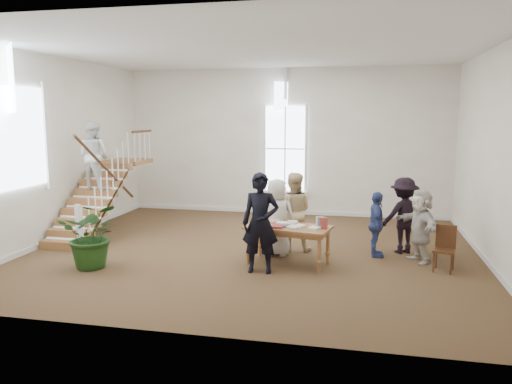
% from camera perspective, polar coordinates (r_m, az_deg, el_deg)
% --- Properties ---
extents(ground, '(10.00, 10.00, 0.00)m').
position_cam_1_polar(ground, '(11.52, -0.16, -6.74)').
color(ground, '#3F2A19').
rests_on(ground, ground).
extents(room_shell, '(10.49, 10.00, 10.00)m').
position_cam_1_polar(room_shell, '(15.65, 3.26, -1.09)').
color(room_shell, silver).
rests_on(room_shell, ground).
extents(staircase, '(1.10, 4.10, 2.92)m').
position_cam_1_polar(staircase, '(13.48, -17.82, 2.13)').
color(staircase, brown).
rests_on(staircase, ground).
extents(library_table, '(1.86, 1.17, 0.87)m').
position_cam_1_polar(library_table, '(10.39, 3.65, -4.33)').
color(library_table, brown).
rests_on(library_table, ground).
extents(police_officer, '(0.75, 0.51, 1.99)m').
position_cam_1_polar(police_officer, '(9.77, 0.52, -3.57)').
color(police_officer, black).
rests_on(police_officer, ground).
extents(elderly_woman, '(0.88, 0.61, 1.72)m').
position_cam_1_polar(elderly_woman, '(10.99, 2.34, -2.91)').
color(elderly_woman, silver).
rests_on(elderly_woman, ground).
extents(person_yellow, '(0.92, 0.74, 1.80)m').
position_cam_1_polar(person_yellow, '(11.42, 4.26, -2.26)').
color(person_yellow, '#DDC08A').
rests_on(person_yellow, ground).
extents(woman_cluster_a, '(0.41, 0.86, 1.44)m').
position_cam_1_polar(woman_cluster_a, '(11.22, 13.58, -3.63)').
color(woman_cluster_a, '#374784').
rests_on(woman_cluster_a, ground).
extents(woman_cluster_b, '(1.28, 1.08, 1.71)m').
position_cam_1_polar(woman_cluster_b, '(11.67, 16.50, -2.58)').
color(woman_cluster_b, black).
rests_on(woman_cluster_b, ground).
extents(woman_cluster_c, '(1.02, 1.50, 1.55)m').
position_cam_1_polar(woman_cluster_c, '(11.08, 18.28, -3.69)').
color(woman_cluster_c, beige).
rests_on(woman_cluster_c, ground).
extents(floor_plant, '(1.53, 1.44, 1.36)m').
position_cam_1_polar(floor_plant, '(10.68, -18.17, -4.68)').
color(floor_plant, '#193B12').
rests_on(floor_plant, ground).
extents(side_chair, '(0.49, 0.49, 0.92)m').
position_cam_1_polar(side_chair, '(10.69, 20.77, -5.77)').
color(side_chair, '#38230F').
rests_on(side_chair, ground).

